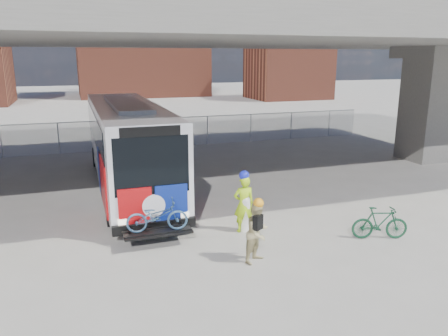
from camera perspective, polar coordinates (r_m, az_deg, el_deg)
name	(u,v)px	position (r m, az deg, el deg)	size (l,w,h in m)	color
ground	(199,210)	(16.09, -3.30, -5.55)	(160.00, 160.00, 0.00)	#9E9991
bus	(127,139)	(18.95, -12.52, 3.76)	(2.67, 12.96, 3.69)	silver
overpass	(170,30)	(19.06, -7.03, 17.45)	(40.00, 16.00, 7.95)	#605E59
chainlink_fence	(145,125)	(27.20, -10.29, 5.50)	(30.00, 0.06, 30.00)	gray
brick_buildings	(110,58)	(63.04, -14.65, 13.74)	(54.00, 22.00, 12.00)	brown
smokestack	(188,11)	(72.25, -4.75, 19.76)	(2.20, 2.20, 25.00)	brown
bollard	(245,212)	(14.02, 2.80, -5.82)	(0.31, 0.31, 1.18)	silver
cyclist_hivis	(244,202)	(13.89, 2.61, -4.52)	(0.70, 0.48, 2.02)	#B3E818
cyclist_tan	(258,232)	(11.97, 4.44, -8.31)	(1.01, 0.96, 1.82)	tan
bike_parked	(380,223)	(14.30, 19.69, -6.77)	(0.48, 1.71, 1.03)	#16462B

